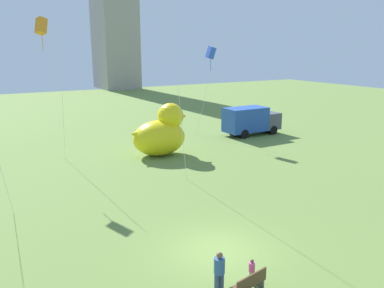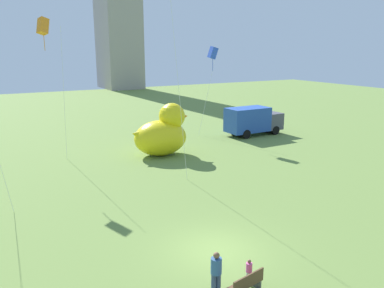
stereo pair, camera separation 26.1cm
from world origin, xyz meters
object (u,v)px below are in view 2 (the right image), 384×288
at_px(person_adult, 216,271).
at_px(park_bench, 246,284).
at_px(kite_blue, 213,53).
at_px(kite_orange, 43,27).
at_px(box_truck, 253,121).
at_px(person_child, 249,270).
at_px(giant_inflatable_duck, 162,133).

bearing_deg(person_adult, park_bench, -36.84).
bearing_deg(kite_blue, kite_orange, -171.11).
distance_m(person_adult, box_truck, 27.14).
bearing_deg(person_child, park_bench, -134.28).
bearing_deg(park_bench, person_child, 45.72).
distance_m(park_bench, person_child, 0.81).
relative_size(park_bench, person_adult, 0.96).
height_order(person_child, kite_blue, kite_blue).
xyz_separation_m(giant_inflatable_duck, kite_orange, (-8.38, 1.63, 8.30)).
bearing_deg(person_child, giant_inflatable_duck, 74.99).
bearing_deg(giant_inflatable_duck, park_bench, -106.16).
distance_m(kite_orange, kite_blue, 16.04).
bearing_deg(person_adult, box_truck, 49.67).
height_order(park_bench, person_adult, person_adult).
relative_size(park_bench, kite_blue, 0.18).
relative_size(park_bench, kite_orange, 0.15).
bearing_deg(kite_blue, box_truck, -22.60).
xyz_separation_m(box_truck, kite_orange, (-19.61, -0.84, 8.67)).
bearing_deg(kite_blue, person_child, -118.70).
bearing_deg(kite_blue, park_bench, -119.17).
height_order(person_adult, giant_inflatable_duck, giant_inflatable_duck).
distance_m(park_bench, person_adult, 1.16).
bearing_deg(box_truck, person_adult, -130.33).
relative_size(person_child, kite_blue, 0.11).
distance_m(person_adult, giant_inflatable_duck, 19.30).
bearing_deg(kite_orange, box_truck, 2.46).
relative_size(kite_orange, kite_blue, 1.23).
bearing_deg(box_truck, park_bench, -128.05).
bearing_deg(box_truck, kite_orange, -177.54).
bearing_deg(person_adult, kite_blue, 58.48).
xyz_separation_m(giant_inflatable_duck, kite_blue, (7.35, 4.10, 6.35)).
distance_m(park_bench, giant_inflatable_duck, 19.68).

